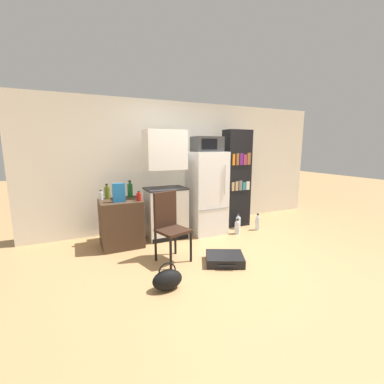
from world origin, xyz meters
TOP-DOWN VIEW (x-y plane):
  - ground_plane at (0.00, 0.00)m, footprint 24.00×24.00m
  - wall_back at (0.20, 2.00)m, footprint 6.40×0.10m
  - side_table at (-1.36, 1.30)m, footprint 0.66×0.61m
  - kitchen_hutch at (-0.54, 1.36)m, footprint 0.72×0.50m
  - refrigerator at (0.26, 1.30)m, footprint 0.65×0.63m
  - microwave at (0.26, 1.30)m, footprint 0.53×0.37m
  - bookshelf at (1.03, 1.44)m, footprint 0.54×0.32m
  - bottle_ketchup_red at (-1.09, 1.11)m, footprint 0.08×0.08m
  - bottle_olive_oil at (-1.53, 1.52)m, footprint 0.09×0.09m
  - bottle_clear_short at (-1.64, 1.45)m, footprint 0.07×0.07m
  - bottle_green_tall at (-1.15, 1.51)m, footprint 0.09×0.09m
  - bowl at (-1.36, 1.47)m, footprint 0.15×0.15m
  - cereal_box at (-1.39, 1.16)m, footprint 0.19×0.07m
  - chair at (-0.82, 0.45)m, footprint 0.50×0.50m
  - suitcase_large_flat at (-0.15, -0.02)m, footprint 0.66×0.61m
  - handbag at (-1.12, -0.33)m, footprint 0.36×0.20m
  - water_bottle_front at (1.25, 0.97)m, footprint 0.09×0.09m
  - water_bottle_middle at (0.74, 0.94)m, footprint 0.10×0.10m
  - water_bottle_back at (0.94, 1.20)m, footprint 0.10×0.10m

SIDE VIEW (x-z plane):
  - ground_plane at x=0.00m, z-range 0.00..0.00m
  - suitcase_large_flat at x=-0.15m, z-range 0.00..0.12m
  - water_bottle_middle at x=0.74m, z-range -0.02..0.27m
  - handbag at x=-1.12m, z-range -0.04..0.29m
  - water_bottle_back at x=0.94m, z-range -0.02..0.28m
  - water_bottle_front at x=1.25m, z-range -0.03..0.31m
  - side_table at x=-1.36m, z-range 0.00..0.78m
  - chair at x=-0.82m, z-range 0.08..1.09m
  - refrigerator at x=0.26m, z-range 0.00..1.56m
  - bowl at x=-1.36m, z-range 0.78..0.82m
  - bottle_ketchup_red at x=-1.09m, z-range 0.77..0.93m
  - bottle_clear_short at x=-1.64m, z-range 0.77..0.93m
  - bottle_olive_oil at x=-1.53m, z-range 0.76..1.01m
  - kitchen_hutch at x=-0.54m, z-range -0.07..1.87m
  - bottle_green_tall at x=-1.15m, z-range 0.76..1.05m
  - cereal_box at x=-1.39m, z-range 0.78..1.08m
  - bookshelf at x=1.03m, z-range 0.00..1.98m
  - wall_back at x=0.20m, z-range 0.00..2.53m
  - microwave at x=0.26m, z-range 1.56..1.83m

